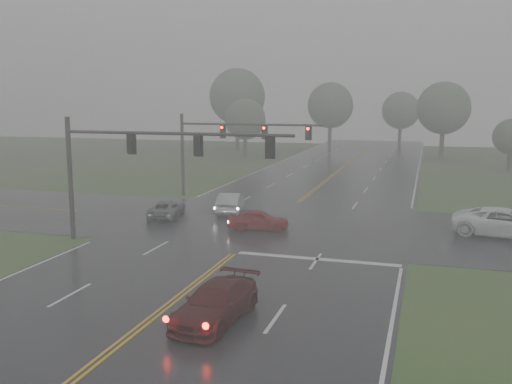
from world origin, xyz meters
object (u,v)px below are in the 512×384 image
(signal_gantry_far, at_px, (224,139))
(signal_gantry_near, at_px, (134,156))
(sedan_maroon, at_px, (216,321))
(sedan_red, at_px, (258,230))
(sedan_silver, at_px, (231,213))
(car_grey, at_px, (167,217))
(pickup_white, at_px, (505,237))

(signal_gantry_far, bearing_deg, signal_gantry_near, -88.34)
(signal_gantry_far, bearing_deg, sedan_maroon, -70.67)
(signal_gantry_near, xyz_separation_m, signal_gantry_far, (-0.46, 15.93, -0.19))
(sedan_red, relative_size, signal_gantry_far, 0.32)
(sedan_silver, bearing_deg, signal_gantry_near, 66.40)
(sedan_red, distance_m, signal_gantry_far, 13.20)
(car_grey, bearing_deg, sedan_red, 153.98)
(sedan_maroon, relative_size, pickup_white, 0.79)
(pickup_white, relative_size, signal_gantry_near, 0.45)
(car_grey, bearing_deg, signal_gantry_near, 90.61)
(sedan_maroon, distance_m, car_grey, 19.38)
(sedan_red, relative_size, signal_gantry_near, 0.29)
(sedan_silver, xyz_separation_m, signal_gantry_far, (-2.64, 5.94, 4.89))
(sedan_maroon, bearing_deg, pickup_white, 60.92)
(sedan_silver, relative_size, pickup_white, 0.73)
(signal_gantry_near, bearing_deg, car_grey, 102.21)
(car_grey, bearing_deg, signal_gantry_far, -108.72)
(sedan_maroon, height_order, sedan_red, sedan_maroon)
(pickup_white, distance_m, signal_gantry_near, 22.48)
(sedan_red, relative_size, pickup_white, 0.63)
(sedan_red, bearing_deg, car_grey, 64.11)
(sedan_red, distance_m, signal_gantry_near, 9.30)
(car_grey, relative_size, signal_gantry_near, 0.31)
(pickup_white, bearing_deg, signal_gantry_near, 121.17)
(sedan_maroon, relative_size, sedan_silver, 1.08)
(signal_gantry_near, bearing_deg, signal_gantry_far, 91.66)
(sedan_red, height_order, signal_gantry_near, signal_gantry_near)
(sedan_silver, height_order, car_grey, sedan_silver)
(sedan_red, height_order, sedan_silver, sedan_silver)
(sedan_red, xyz_separation_m, signal_gantry_near, (-5.69, -5.32, 5.08))
(sedan_maroon, height_order, signal_gantry_near, signal_gantry_near)
(sedan_maroon, bearing_deg, signal_gantry_near, 137.28)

